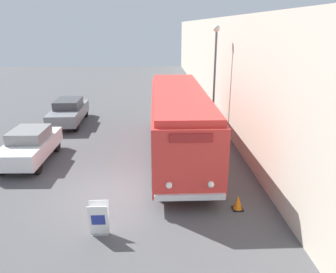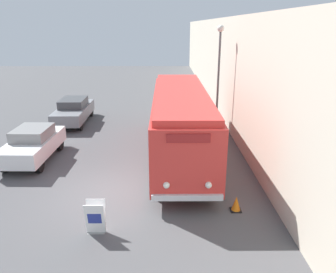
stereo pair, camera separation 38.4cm
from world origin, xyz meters
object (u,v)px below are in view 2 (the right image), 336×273
Objects in this scene: streetlamp at (219,64)px; sign_board at (95,218)px; vintage_bus at (181,119)px; parked_car_near at (33,144)px; traffic_cone at (236,204)px; parked_car_mid at (74,111)px.

sign_board is at bearing -117.35° from streetlamp.
parked_car_near is (-6.71, -0.51, -0.99)m from vintage_bus.
vintage_bus is at bearing 108.44° from traffic_cone.
traffic_cone is (8.13, -10.52, -0.54)m from parked_car_mid.
parked_car_near reaches higher than traffic_cone.
traffic_cone is at bearing -26.60° from parked_car_near.
vintage_bus is 6.80m from parked_car_near.
streetlamp reaches higher than parked_car_near.
streetlamp reaches higher than sign_board.
parked_car_mid is 13.30m from traffic_cone.
parked_car_mid is at bearing 166.78° from streetlamp.
parked_car_near is at bearing 124.96° from sign_board.
vintage_bus reaches higher than parked_car_mid.
streetlamp is 11.51× the size of traffic_cone.
parked_car_near is 0.88× the size of parked_car_mid.
vintage_bus is at bearing -122.19° from streetlamp.
parked_car_mid is (-3.70, 11.70, 0.29)m from sign_board.
vintage_bus is 2.57× the size of parked_car_near.
sign_board is at bearing -53.66° from parked_car_near.
traffic_cone is (1.65, -4.95, -1.52)m from vintage_bus.
vintage_bus is 10.12× the size of sign_board.
streetlamp is at bearing 25.70° from parked_car_near.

